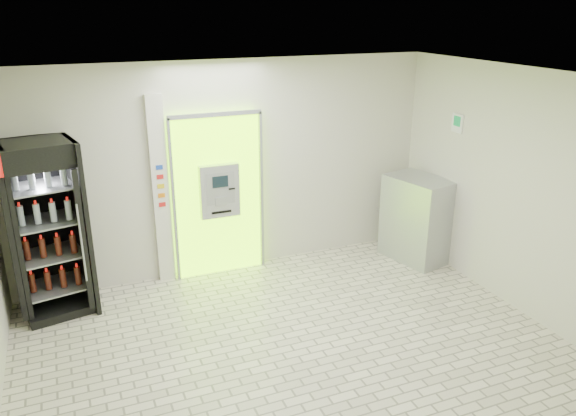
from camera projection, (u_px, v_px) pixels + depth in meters
ground at (299, 356)px, 6.21m from camera, size 6.00×6.00×0.00m
room_shell at (300, 199)px, 5.58m from camera, size 6.00×6.00×6.00m
atm_assembly at (218, 194)px, 7.84m from camera, size 1.30×0.24×2.33m
pillar at (161, 191)px, 7.55m from camera, size 0.22×0.11×2.60m
beverage_cooler at (49, 232)px, 6.85m from camera, size 0.95×0.91×2.19m
steel_cabinet at (417, 219)px, 8.43m from camera, size 0.86×1.08×1.28m
exit_sign at (457, 123)px, 7.77m from camera, size 0.02×0.22×0.26m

